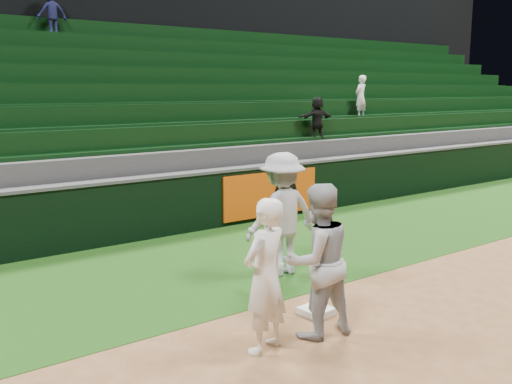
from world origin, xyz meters
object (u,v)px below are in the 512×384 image
first_baseman (265,276)px  baserunner (317,261)px  first_base (316,311)px  base_coach (282,214)px

first_baseman → baserunner: size_ratio=0.95×
first_base → baserunner: size_ratio=0.20×
baserunner → base_coach: size_ratio=0.95×
baserunner → first_baseman: bearing=6.0°
first_base → first_baseman: first_baseman is taller
baserunner → base_coach: 2.33m
first_baseman → baserunner: baserunner is taller
first_base → base_coach: size_ratio=0.19×
first_base → first_baseman: bearing=-159.5°
baserunner → base_coach: bearing=-110.2°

